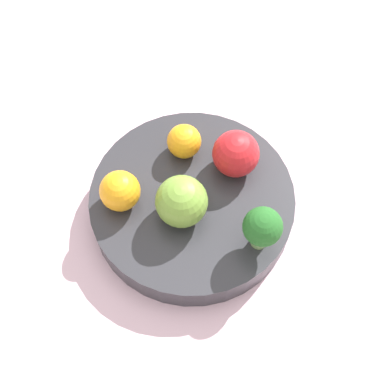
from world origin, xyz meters
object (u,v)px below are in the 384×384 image
at_px(apple_green, 182,202).
at_px(orange_back, 120,191).
at_px(broccoli, 265,225).
at_px(apple_red, 236,154).
at_px(bowl, 192,204).
at_px(orange_front, 184,141).

bearing_deg(apple_green, orange_back, -65.08).
distance_m(broccoli, apple_green, 0.10).
bearing_deg(orange_back, apple_red, 147.87).
distance_m(apple_red, orange_back, 0.15).
relative_size(apple_red, apple_green, 0.94).
bearing_deg(broccoli, orange_back, -69.01).
height_order(apple_red, apple_green, apple_green).
bearing_deg(bowl, broccoli, 92.47).
bearing_deg(orange_back, bowl, 132.66).
bearing_deg(apple_red, orange_front, -71.76).
xyz_separation_m(broccoli, orange_back, (0.06, -0.16, -0.02)).
bearing_deg(broccoli, orange_front, -105.58).
relative_size(bowl, apple_red, 4.36).
bearing_deg(apple_red, bowl, -13.00).
xyz_separation_m(orange_front, orange_back, (0.10, -0.01, 0.00)).
xyz_separation_m(broccoli, apple_red, (-0.06, -0.08, -0.01)).
relative_size(bowl, apple_green, 4.10).
bearing_deg(orange_front, broccoli, 74.42).
relative_size(apple_green, orange_back, 1.26).
relative_size(apple_red, orange_back, 1.19).
xyz_separation_m(broccoli, apple_green, (0.03, -0.09, -0.01)).
bearing_deg(orange_back, orange_front, 172.17).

